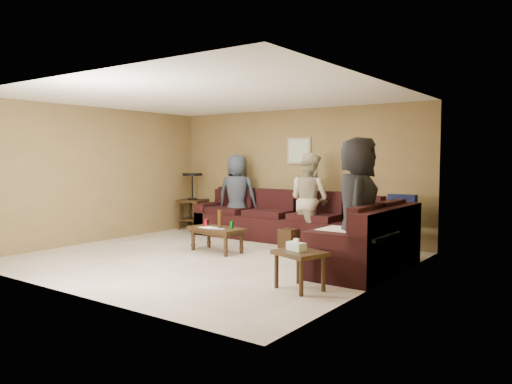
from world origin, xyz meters
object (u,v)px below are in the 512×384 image
(waste_bin, at_px, (288,238))
(person_left, at_px, (237,195))
(coffee_table, at_px, (217,231))
(side_table_right, at_px, (299,256))
(end_table_left, at_px, (193,200))
(person_right, at_px, (358,206))
(person_middle, at_px, (309,200))
(sectional_sofa, at_px, (306,230))

(waste_bin, bearing_deg, person_left, 159.56)
(coffee_table, distance_m, side_table_right, 2.65)
(end_table_left, height_order, waste_bin, end_table_left)
(waste_bin, height_order, person_left, person_left)
(coffee_table, distance_m, person_right, 2.62)
(side_table_right, xyz_separation_m, waste_bin, (-1.56, 2.26, -0.24))
(waste_bin, distance_m, person_left, 1.82)
(side_table_right, distance_m, person_left, 4.27)
(side_table_right, relative_size, person_middle, 0.41)
(waste_bin, bearing_deg, person_middle, 66.58)
(sectional_sofa, relative_size, side_table_right, 6.88)
(coffee_table, relative_size, person_middle, 0.63)
(waste_bin, bearing_deg, end_table_left, 166.64)
(sectional_sofa, xyz_separation_m, person_left, (-1.90, 0.54, 0.49))
(side_table_right, relative_size, person_left, 0.41)
(sectional_sofa, relative_size, waste_bin, 14.04)
(sectional_sofa, xyz_separation_m, person_middle, (-0.13, 0.36, 0.50))
(end_table_left, distance_m, person_right, 5.01)
(end_table_left, distance_m, person_middle, 3.10)
(coffee_table, bearing_deg, side_table_right, -28.07)
(end_table_left, relative_size, person_middle, 0.74)
(coffee_table, bearing_deg, sectional_sofa, 44.08)
(person_right, bearing_deg, end_table_left, 46.85)
(waste_bin, bearing_deg, sectional_sofa, 8.81)
(sectional_sofa, distance_m, person_right, 1.94)
(person_middle, bearing_deg, side_table_right, 131.76)
(coffee_table, bearing_deg, person_right, -1.74)
(waste_bin, relative_size, person_right, 0.18)
(person_middle, bearing_deg, sectional_sofa, 124.52)
(coffee_table, relative_size, person_right, 0.56)
(coffee_table, distance_m, end_table_left, 2.74)
(coffee_table, bearing_deg, end_table_left, 141.41)
(waste_bin, relative_size, person_middle, 0.20)
(sectional_sofa, height_order, waste_bin, sectional_sofa)
(person_right, bearing_deg, person_middle, 24.44)
(person_left, bearing_deg, coffee_table, 98.94)
(person_left, xyz_separation_m, person_middle, (1.77, -0.18, 0.01))
(waste_bin, bearing_deg, coffee_table, -127.70)
(side_table_right, xyz_separation_m, person_right, (0.21, 1.17, 0.52))
(person_left, bearing_deg, person_middle, 156.20)
(coffee_table, distance_m, person_middle, 1.78)
(coffee_table, relative_size, end_table_left, 0.84)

